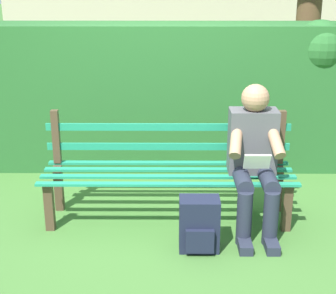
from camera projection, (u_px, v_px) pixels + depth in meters
The scene contains 5 objects.
ground at pixel (168, 219), 4.32m from camera, with size 60.00×60.00×0.00m, color #3D6B2D.
park_bench at pixel (168, 169), 4.24m from camera, with size 2.06×0.53×0.89m.
person_seated at pixel (254, 155), 4.02m from camera, with size 0.44×0.73×1.16m.
hedge_backdrop at pixel (177, 94), 5.32m from camera, with size 4.76×0.66×1.54m.
backpack at pixel (199, 225), 3.79m from camera, with size 0.30×0.27×0.41m.
Camera 1 is at (-0.02, 3.88, 1.98)m, focal length 54.70 mm.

